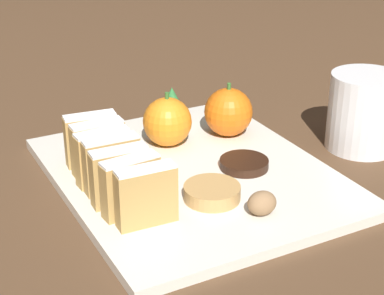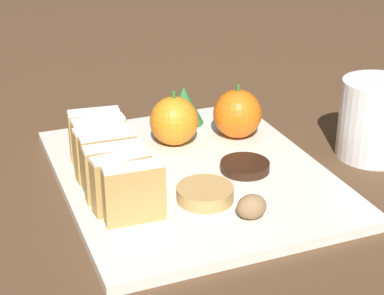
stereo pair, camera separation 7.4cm
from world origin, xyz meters
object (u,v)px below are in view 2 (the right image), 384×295
(walnut, at_px, (252,207))
(chocolate_cookie, at_px, (245,166))
(coffee_mug, at_px, (377,119))
(orange_near, at_px, (174,121))
(orange_far, at_px, (237,114))

(walnut, bearing_deg, chocolate_cookie, 67.69)
(walnut, distance_m, chocolate_cookie, 0.11)
(coffee_mug, bearing_deg, chocolate_cookie, -179.90)
(walnut, distance_m, coffee_mug, 0.24)
(orange_near, height_order, orange_far, orange_far)
(walnut, bearing_deg, coffee_mug, 24.07)
(chocolate_cookie, bearing_deg, orange_far, 70.41)
(walnut, bearing_deg, orange_near, 92.97)
(walnut, xyz_separation_m, chocolate_cookie, (0.04, 0.10, -0.01))
(orange_far, height_order, chocolate_cookie, orange_far)
(walnut, relative_size, coffee_mug, 0.25)
(orange_far, distance_m, walnut, 0.21)
(orange_near, height_order, walnut, orange_near)
(chocolate_cookie, xyz_separation_m, coffee_mug, (0.18, 0.00, 0.03))
(orange_near, relative_size, orange_far, 0.98)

